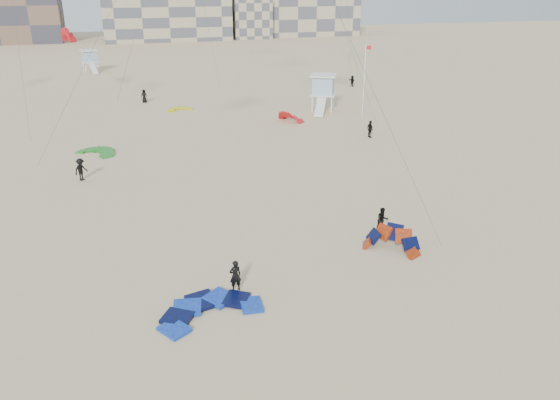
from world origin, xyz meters
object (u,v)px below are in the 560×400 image
object	(u,v)px
kite_ground_orange	(391,250)
lifeguard_tower_near	(323,93)
kitesurfer_main	(235,276)
kite_ground_blue	(210,313)

from	to	relation	value
kite_ground_orange	lifeguard_tower_near	xyz separation A→B (m)	(9.13, 36.26, 2.14)
kite_ground_orange	kitesurfer_main	bearing A→B (deg)	-125.22
kite_ground_blue	lifeguard_tower_near	size ratio (longest dim) A/B	0.75
kite_ground_blue	kite_ground_orange	distance (m)	12.07
kitesurfer_main	lifeguard_tower_near	size ratio (longest dim) A/B	0.27
kite_ground_orange	kitesurfer_main	size ratio (longest dim) A/B	1.95
kite_ground_orange	lifeguard_tower_near	size ratio (longest dim) A/B	0.52
kite_ground_orange	lifeguard_tower_near	bearing A→B (deg)	119.78
kite_ground_blue	kitesurfer_main	size ratio (longest dim) A/B	2.80
kitesurfer_main	lifeguard_tower_near	xyz separation A→B (m)	(19.00, 38.16, 1.28)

